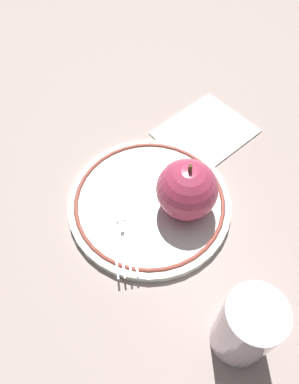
{
  "coord_description": "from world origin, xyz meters",
  "views": [
    {
      "loc": [
        0.22,
        -0.22,
        0.46
      ],
      "look_at": [
        0.02,
        -0.02,
        0.04
      ],
      "focal_mm": 35.0,
      "sensor_mm": 36.0,
      "label": 1
    }
  ],
  "objects_px": {
    "plate": "(150,203)",
    "fork": "(120,211)",
    "apple_red_whole": "(187,190)",
    "drinking_glass": "(246,327)",
    "napkin_folded": "(205,132)"
  },
  "relations": [
    {
      "from": "apple_red_whole",
      "to": "plate",
      "type": "bearing_deg",
      "value": -146.26
    },
    {
      "from": "plate",
      "to": "drinking_glass",
      "type": "height_order",
      "value": "drinking_glass"
    },
    {
      "from": "plate",
      "to": "fork",
      "type": "xyz_separation_m",
      "value": [
        -0.01,
        -0.04,
        0.01
      ]
    },
    {
      "from": "apple_red_whole",
      "to": "napkin_folded",
      "type": "xyz_separation_m",
      "value": [
        -0.08,
        0.14,
        -0.05
      ]
    },
    {
      "from": "apple_red_whole",
      "to": "drinking_glass",
      "type": "height_order",
      "value": "drinking_glass"
    },
    {
      "from": "plate",
      "to": "fork",
      "type": "distance_m",
      "value": 0.05
    },
    {
      "from": "fork",
      "to": "drinking_glass",
      "type": "relative_size",
      "value": 1.46
    },
    {
      "from": "apple_red_whole",
      "to": "drinking_glass",
      "type": "distance_m",
      "value": 0.18
    },
    {
      "from": "fork",
      "to": "drinking_glass",
      "type": "distance_m",
      "value": 0.22
    },
    {
      "from": "apple_red_whole",
      "to": "fork",
      "type": "relative_size",
      "value": 0.58
    },
    {
      "from": "plate",
      "to": "napkin_folded",
      "type": "xyz_separation_m",
      "value": [
        -0.04,
        0.16,
        -0.0
      ]
    },
    {
      "from": "plate",
      "to": "apple_red_whole",
      "type": "xyz_separation_m",
      "value": [
        0.04,
        0.03,
        0.05
      ]
    },
    {
      "from": "plate",
      "to": "drinking_glass",
      "type": "relative_size",
      "value": 2.11
    },
    {
      "from": "apple_red_whole",
      "to": "napkin_folded",
      "type": "height_order",
      "value": "apple_red_whole"
    },
    {
      "from": "apple_red_whole",
      "to": "fork",
      "type": "xyz_separation_m",
      "value": [
        -0.06,
        -0.07,
        -0.04
      ]
    }
  ]
}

